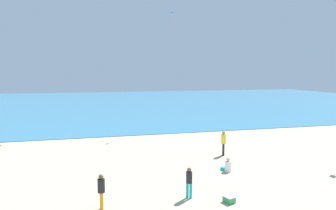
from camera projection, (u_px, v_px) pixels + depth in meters
ground_plane at (162, 179)px, 15.76m from camera, size 120.00×120.00×0.00m
ocean_water at (112, 103)px, 55.31m from camera, size 120.00×60.00×0.05m
cooler_box at (229, 199)px, 12.88m from camera, size 0.51×0.55×0.28m
person_0 at (224, 141)px, 20.10m from camera, size 0.43×0.43×1.66m
person_1 at (227, 166)px, 16.91m from camera, size 0.56×0.73×0.82m
person_3 at (189, 180)px, 13.25m from camera, size 0.38×0.38×1.41m
person_4 at (101, 189)px, 12.10m from camera, size 0.32×0.32×1.50m
kite_blue at (172, 12)px, 28.57m from camera, size 0.44×0.44×1.36m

